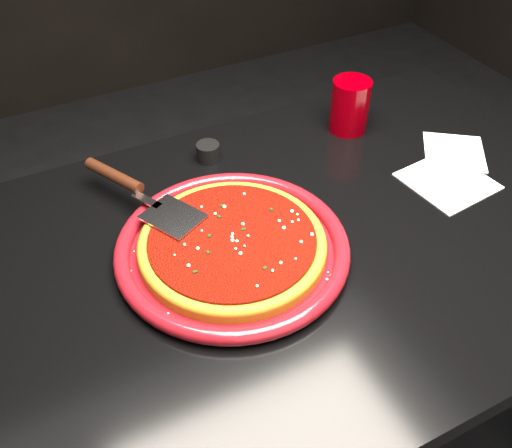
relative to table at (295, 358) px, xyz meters
The scene contains 13 objects.
floor 0.38m from the table, ahead, with size 4.00×4.00×0.01m, color black.
table is the anchor object (origin of this frame).
plate 0.41m from the table, behind, with size 0.40×0.40×0.03m, color maroon.
pizza_crust 0.42m from the table, behind, with size 0.32×0.32×0.02m, color #8F6016.
pizza_crust_rim 0.42m from the table, behind, with size 0.32×0.32×0.02m, color #8F6016.
pizza_sauce 0.43m from the table, behind, with size 0.28×0.28×0.01m, color maroon.
parmesan_dusting 0.44m from the table, behind, with size 0.27×0.27×0.01m, color beige, non-canonical shape.
basil_flecks 0.44m from the table, behind, with size 0.25×0.25×0.00m, color black, non-canonical shape.
pizza_server 0.52m from the table, 141.20° to the left, with size 0.09×0.33×0.02m, color silver, non-canonical shape.
cup 0.56m from the table, 44.26° to the left, with size 0.08×0.08×0.12m, color #770007.
napkin_a 0.50m from the table, ahead, with size 0.15×0.15×0.00m, color white.
napkin_b 0.56m from the table, 10.37° to the left, with size 0.12×0.13×0.00m, color white.
ramekin 0.49m from the table, 101.71° to the left, with size 0.05×0.05×0.04m, color black.
Camera 1 is at (-0.41, -0.61, 1.44)m, focal length 40.00 mm.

